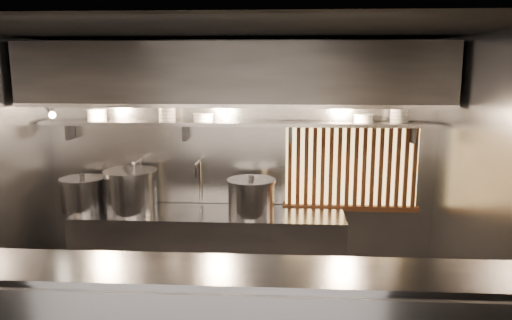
# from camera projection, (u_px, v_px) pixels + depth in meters

# --- Properties ---
(ceiling) EXTENTS (4.50, 4.50, 0.00)m
(ceiling) POSITION_uv_depth(u_px,v_px,m) (220.00, 30.00, 4.08)
(ceiling) COLOR black
(ceiling) RESTS_ON wall_back
(wall_back) EXTENTS (4.50, 0.00, 4.50)m
(wall_back) POSITION_uv_depth(u_px,v_px,m) (239.00, 163.00, 5.81)
(wall_back) COLOR gray
(wall_back) RESTS_ON floor
(wall_right) EXTENTS (0.00, 3.00, 3.00)m
(wall_right) POSITION_uv_depth(u_px,v_px,m) (487.00, 200.00, 4.21)
(wall_right) COLOR gray
(wall_right) RESTS_ON floor
(cooking_bench) EXTENTS (3.00, 0.70, 0.90)m
(cooking_bench) POSITION_uv_depth(u_px,v_px,m) (210.00, 251.00, 5.65)
(cooking_bench) COLOR gray
(cooking_bench) RESTS_ON floor
(bowl_shelf) EXTENTS (4.40, 0.34, 0.04)m
(bowl_shelf) POSITION_uv_depth(u_px,v_px,m) (237.00, 123.00, 5.55)
(bowl_shelf) COLOR gray
(bowl_shelf) RESTS_ON wall_back
(exhaust_hood) EXTENTS (4.40, 0.81, 0.65)m
(exhaust_hood) POSITION_uv_depth(u_px,v_px,m) (234.00, 74.00, 5.23)
(exhaust_hood) COLOR #2D2D30
(exhaust_hood) RESTS_ON ceiling
(wood_screen) EXTENTS (1.56, 0.09, 1.04)m
(wood_screen) POSITION_uv_depth(u_px,v_px,m) (351.00, 166.00, 5.69)
(wood_screen) COLOR #FFCF72
(wood_screen) RESTS_ON wall_back
(faucet_left) EXTENTS (0.04, 0.30, 0.50)m
(faucet_left) POSITION_uv_depth(u_px,v_px,m) (139.00, 171.00, 5.77)
(faucet_left) COLOR silver
(faucet_left) RESTS_ON wall_back
(faucet_right) EXTENTS (0.04, 0.30, 0.50)m
(faucet_right) POSITION_uv_depth(u_px,v_px,m) (199.00, 172.00, 5.73)
(faucet_right) COLOR silver
(faucet_right) RESTS_ON wall_back
(heat_lamp) EXTENTS (0.25, 0.35, 0.20)m
(heat_lamp) POSITION_uv_depth(u_px,v_px,m) (50.00, 109.00, 5.17)
(heat_lamp) COLOR gray
(heat_lamp) RESTS_ON exhaust_hood
(pendant_bulb) EXTENTS (0.09, 0.09, 0.19)m
(pendant_bulb) POSITION_uv_depth(u_px,v_px,m) (227.00, 117.00, 5.42)
(pendant_bulb) COLOR #2D2D30
(pendant_bulb) RESTS_ON exhaust_hood
(stock_pot_left) EXTENTS (0.63, 0.63, 0.41)m
(stock_pot_left) POSITION_uv_depth(u_px,v_px,m) (83.00, 194.00, 5.62)
(stock_pot_left) COLOR gray
(stock_pot_left) RESTS_ON cooking_bench
(stock_pot_mid) EXTENTS (0.62, 0.62, 0.51)m
(stock_pot_mid) POSITION_uv_depth(u_px,v_px,m) (131.00, 191.00, 5.56)
(stock_pot_mid) COLOR gray
(stock_pot_mid) RESTS_ON cooking_bench
(stock_pot_right) EXTENTS (0.63, 0.63, 0.44)m
(stock_pot_right) POSITION_uv_depth(u_px,v_px,m) (251.00, 197.00, 5.45)
(stock_pot_right) COLOR gray
(stock_pot_right) RESTS_ON cooking_bench
(bowl_stack_0) EXTENTS (0.23, 0.23, 0.13)m
(bowl_stack_0) POSITION_uv_depth(u_px,v_px,m) (97.00, 115.00, 5.63)
(bowl_stack_0) COLOR white
(bowl_stack_0) RESTS_ON bowl_shelf
(bowl_stack_1) EXTENTS (0.20, 0.20, 0.17)m
(bowl_stack_1) POSITION_uv_depth(u_px,v_px,m) (167.00, 114.00, 5.58)
(bowl_stack_1) COLOR white
(bowl_stack_1) RESTS_ON bowl_shelf
(bowl_stack_2) EXTENTS (0.23, 0.23, 0.09)m
(bowl_stack_2) POSITION_uv_depth(u_px,v_px,m) (203.00, 117.00, 5.56)
(bowl_stack_2) COLOR white
(bowl_stack_2) RESTS_ON bowl_shelf
(bowl_stack_3) EXTENTS (0.22, 0.22, 0.09)m
(bowl_stack_3) POSITION_uv_depth(u_px,v_px,m) (363.00, 118.00, 5.45)
(bowl_stack_3) COLOR white
(bowl_stack_3) RESTS_ON bowl_shelf
(bowl_stack_4) EXTENTS (0.21, 0.21, 0.17)m
(bowl_stack_4) POSITION_uv_depth(u_px,v_px,m) (399.00, 115.00, 5.42)
(bowl_stack_4) COLOR white
(bowl_stack_4) RESTS_ON bowl_shelf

